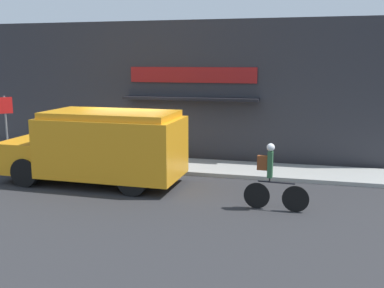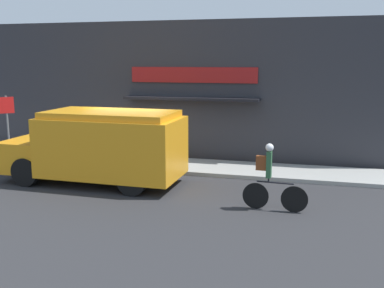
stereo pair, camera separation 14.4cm
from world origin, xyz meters
The scene contains 7 objects.
ground_plane centered at (0.00, 0.00, 0.00)m, with size 70.00×70.00×0.00m, color #2B2B2D.
sidewalk centered at (0.00, 1.02, 0.06)m, with size 28.00×2.03×0.13m.
storefront centered at (0.04, 2.35, 2.57)m, with size 17.69×0.84×5.13m.
school_bus centered at (-0.42, -1.55, 1.16)m, with size 5.60×2.65×2.23m.
cyclist centered at (4.81, -2.73, 0.81)m, with size 1.63×0.21×1.70m.
stop_sign_post centered at (-5.20, 0.50, 1.67)m, with size 0.45×0.45×2.30m.
trash_bin centered at (-0.28, 1.49, 0.57)m, with size 0.60×0.60×0.89m.
Camera 1 is at (5.56, -13.72, 3.72)m, focal length 42.00 mm.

